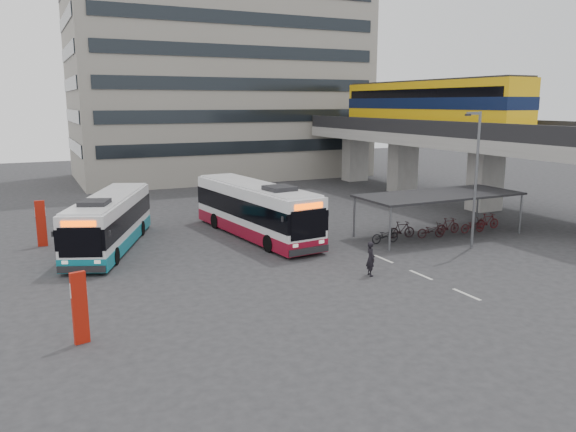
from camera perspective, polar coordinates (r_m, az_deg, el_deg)
name	(u,v)px	position (r m, az deg, el deg)	size (l,w,h in m)	color
ground	(341,265)	(27.89, 5.44, -4.97)	(120.00, 120.00, 0.00)	#28282B
viaduct	(438,123)	(47.80, 14.97, 9.11)	(8.00, 32.00, 9.68)	gray
bike_shelter	(438,212)	(34.77, 15.01, 0.41)	(10.00, 4.00, 2.54)	#595B60
office_block	(219,58)	(62.35, -7.02, 15.62)	(30.00, 15.00, 25.00)	gray
road_markings	(421,275)	(26.91, 13.34, -5.84)	(0.15, 7.60, 0.01)	beige
bus_main	(255,210)	(33.42, -3.34, 0.59)	(3.74, 11.67, 3.39)	white
bus_teal	(110,222)	(32.15, -17.62, -0.61)	(6.13, 10.61, 3.11)	white
pedestrian	(371,259)	(26.16, 8.39, -4.31)	(0.59, 0.39, 1.62)	black
lamp_post	(475,172)	(31.73, 18.50, 4.27)	(1.29, 0.41, 7.41)	#595B60
sign_totem_south	(80,307)	(19.89, -20.40, -8.64)	(0.53, 0.26, 2.46)	#AE190A
sign_totem_mid	(80,240)	(28.93, -20.39, -2.29)	(0.57, 0.24, 2.62)	#AE190A
sign_totem_north	(41,223)	(33.93, -23.79, -0.63)	(0.56, 0.22, 2.58)	#AE190A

